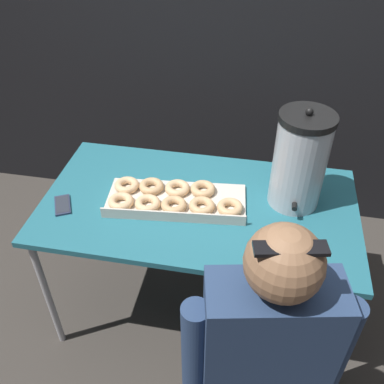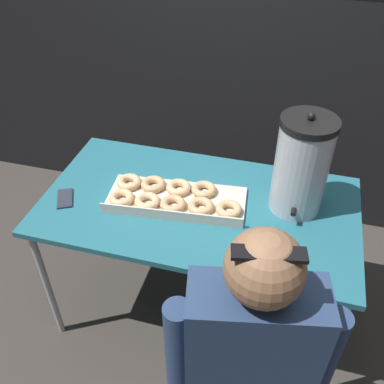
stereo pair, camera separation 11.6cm
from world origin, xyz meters
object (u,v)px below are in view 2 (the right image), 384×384
at_px(coffee_urn, 301,166).
at_px(person_seated, 248,370).
at_px(donut_box, 173,198).
at_px(cell_phone, 65,198).

bearing_deg(coffee_urn, person_seated, -95.61).
height_order(donut_box, cell_phone, donut_box).
xyz_separation_m(coffee_urn, person_seated, (-0.07, -0.72, -0.38)).
xyz_separation_m(donut_box, coffee_urn, (0.53, 0.12, 0.19)).
bearing_deg(cell_phone, coffee_urn, -13.74).
height_order(donut_box, coffee_urn, coffee_urn).
relative_size(coffee_urn, cell_phone, 3.17).
distance_m(donut_box, coffee_urn, 0.57).
relative_size(donut_box, person_seated, 0.52).
distance_m(cell_phone, person_seated, 1.07).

